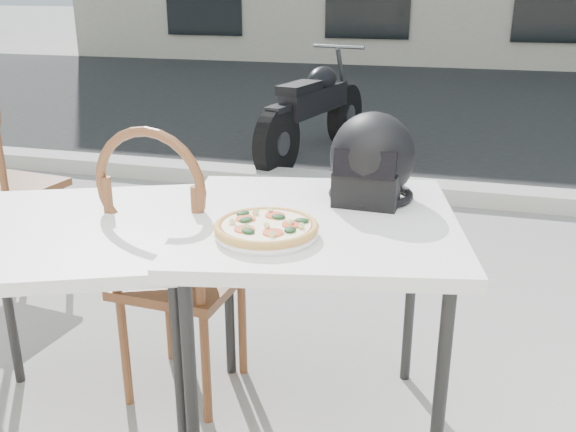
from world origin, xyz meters
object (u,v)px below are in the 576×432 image
(cafe_chair_main, at_px, (170,255))
(cafe_table_side, at_px, (72,246))
(helmet, at_px, (372,162))
(motorcycle, at_px, (315,112))
(plate, at_px, (266,234))
(pizza, at_px, (266,227))
(cafe_table_main, at_px, (318,238))

(cafe_chair_main, xyz_separation_m, cafe_table_side, (-0.22, -0.24, 0.10))
(cafe_chair_main, distance_m, cafe_table_side, 0.34)
(helmet, xyz_separation_m, cafe_chair_main, (-0.67, -0.17, -0.34))
(cafe_table_side, height_order, motorcycle, motorcycle)
(plate, bearing_deg, motorcycle, 101.25)
(helmet, relative_size, motorcycle, 0.16)
(motorcycle, bearing_deg, cafe_table_side, -75.58)
(plate, height_order, motorcycle, motorcycle)
(helmet, xyz_separation_m, cafe_table_side, (-0.89, -0.41, -0.24))
(helmet, relative_size, cafe_table_side, 0.29)
(plate, height_order, pizza, pizza)
(cafe_table_main, relative_size, helmet, 3.27)
(cafe_table_main, relative_size, plate, 2.58)
(pizza, relative_size, cafe_chair_main, 0.29)
(pizza, xyz_separation_m, cafe_chair_main, (-0.43, 0.25, -0.24))
(helmet, bearing_deg, cafe_chair_main, -163.17)
(cafe_table_main, bearing_deg, plate, -117.91)
(pizza, distance_m, motorcycle, 3.92)
(cafe_chair_main, height_order, motorcycle, cafe_chair_main)
(pizza, xyz_separation_m, motorcycle, (-0.76, 3.83, -0.41))
(helmet, xyz_separation_m, motorcycle, (-0.99, 3.41, -0.51))
(cafe_chair_main, bearing_deg, motorcycle, -81.37)
(cafe_table_main, relative_size, motorcycle, 0.53)
(plate, relative_size, helmet, 1.27)
(cafe_chair_main, bearing_deg, pizza, 153.47)
(helmet, bearing_deg, plate, -116.43)
(cafe_table_main, height_order, cafe_table_side, cafe_table_main)
(plate, xyz_separation_m, cafe_table_side, (-0.65, 0.01, -0.12))
(helmet, distance_m, cafe_chair_main, 0.77)
(cafe_table_side, relative_size, motorcycle, 0.56)
(plate, relative_size, motorcycle, 0.20)
(pizza, bearing_deg, cafe_table_side, 179.07)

